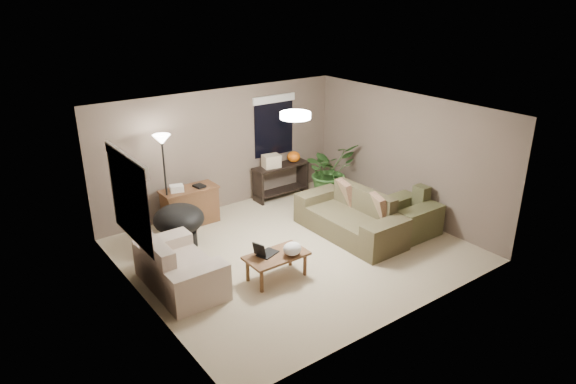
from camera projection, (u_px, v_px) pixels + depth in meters
room_shell at (295, 185)px, 8.67m from camera, size 5.50×5.50×5.50m
main_sofa at (351, 220)px, 9.62m from camera, size 0.95×2.20×0.85m
throw_pillows at (362, 199)px, 9.63m from camera, size 0.38×1.40×0.47m
loveseat at (178, 270)px, 7.91m from camera, size 0.90×1.60×0.85m
armchair at (407, 217)px, 9.73m from camera, size 0.95×1.00×0.85m
coffee_table at (276, 258)px, 8.13m from camera, size 1.00×0.55×0.42m
laptop at (264, 252)px, 8.07m from camera, size 0.42×0.32×0.24m
plastic_bag at (292, 249)px, 8.07m from camera, size 0.38×0.36×0.21m
desk at (190, 206)px, 10.02m from camera, size 1.10×0.50×0.75m
desk_papers at (181, 188)px, 9.77m from camera, size 0.70×0.30×0.12m
console_table at (281, 178)px, 11.31m from camera, size 1.30×0.40×0.75m
pumpkin at (294, 157)px, 11.34m from camera, size 0.38×0.38×0.24m
cardboard_box at (271, 161)px, 11.01m from camera, size 0.40×0.33×0.27m
papasan_chair at (179, 223)px, 9.08m from camera, size 1.08×1.08×0.80m
floor_lamp at (163, 152)px, 9.25m from camera, size 0.32×0.32×1.91m
ceiling_fixture at (295, 115)px, 8.23m from camera, size 0.50×0.50×0.10m
houseplant at (329, 176)px, 11.29m from camera, size 1.11×1.24×0.96m
cat_scratching_post at (391, 212)px, 10.15m from camera, size 0.32×0.32×0.50m
window_left at (128, 184)px, 7.20m from camera, size 0.05×1.56×1.33m
window_back at (274, 116)px, 11.04m from camera, size 1.06×0.05×1.33m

